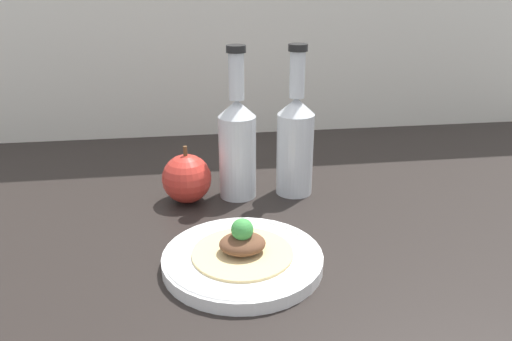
% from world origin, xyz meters
% --- Properties ---
extents(ground_plane, '(1.80, 1.10, 0.04)m').
position_xyz_m(ground_plane, '(0.00, 0.00, -0.02)').
color(ground_plane, black).
extents(plate, '(0.23, 0.23, 0.02)m').
position_xyz_m(plate, '(-0.07, -0.10, 0.01)').
color(plate, white).
rests_on(plate, ground_plane).
extents(plated_food, '(0.14, 0.14, 0.05)m').
position_xyz_m(plated_food, '(-0.07, -0.10, 0.03)').
color(plated_food, '#D6BC7F').
rests_on(plated_food, plate).
extents(cider_bottle_left, '(0.07, 0.07, 0.27)m').
position_xyz_m(cider_bottle_left, '(-0.05, 0.14, 0.10)').
color(cider_bottle_left, silver).
rests_on(cider_bottle_left, ground_plane).
extents(cider_bottle_right, '(0.07, 0.07, 0.27)m').
position_xyz_m(cider_bottle_right, '(0.06, 0.14, 0.10)').
color(cider_bottle_right, silver).
rests_on(cider_bottle_right, ground_plane).
extents(apple, '(0.09, 0.09, 0.10)m').
position_xyz_m(apple, '(-0.14, 0.13, 0.04)').
color(apple, red).
rests_on(apple, ground_plane).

